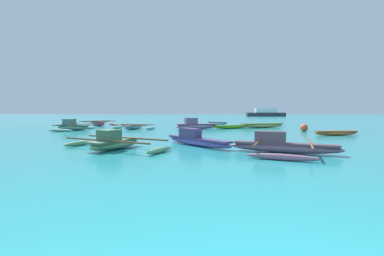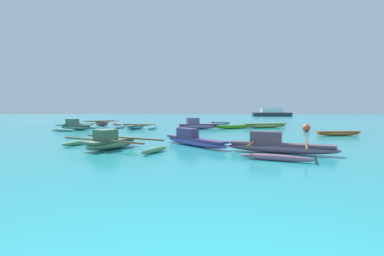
# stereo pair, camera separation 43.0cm
# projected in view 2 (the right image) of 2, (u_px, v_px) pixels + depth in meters

# --- Properties ---
(moored_boat_0) EXTENTS (2.77, 3.49, 0.88)m
(moored_boat_0) POSITION_uv_depth(u_px,v_px,m) (76.00, 126.00, 20.11)
(moored_boat_0) COLOR #62A38D
(moored_boat_0) RESTS_ON ground_plane
(moored_boat_1) EXTENTS (2.82, 0.74, 0.28)m
(moored_boat_1) POSITION_uv_depth(u_px,v_px,m) (338.00, 133.00, 15.41)
(moored_boat_1) COLOR orange
(moored_boat_1) RESTS_ON ground_plane
(moored_boat_2) EXTENTS (2.87, 3.38, 0.72)m
(moored_boat_2) POSITION_uv_depth(u_px,v_px,m) (193.00, 140.00, 10.98)
(moored_boat_2) COLOR #694DA0
(moored_boat_2) RESTS_ON ground_plane
(moored_boat_3) EXTENTS (3.74, 2.70, 0.38)m
(moored_boat_3) POSITION_uv_depth(u_px,v_px,m) (136.00, 127.00, 21.32)
(moored_boat_3) COLOR #77B4B7
(moored_boat_3) RESTS_ON ground_plane
(moored_boat_4) EXTENTS (4.23, 1.91, 0.41)m
(moored_boat_4) POSITION_uv_depth(u_px,v_px,m) (265.00, 125.00, 22.59)
(moored_boat_4) COLOR #A3BB5C
(moored_boat_4) RESTS_ON ground_plane
(moored_boat_5) EXTENTS (2.11, 1.77, 0.38)m
(moored_boat_5) POSITION_uv_depth(u_px,v_px,m) (220.00, 123.00, 26.58)
(moored_boat_5) COLOR #98B0DA
(moored_boat_5) RESTS_ON ground_plane
(moored_boat_6) EXTENTS (3.61, 1.64, 0.93)m
(moored_boat_6) POSITION_uv_depth(u_px,v_px,m) (197.00, 125.00, 21.22)
(moored_boat_6) COLOR #B17AAD
(moored_boat_6) RESTS_ON ground_plane
(moored_boat_7) EXTENTS (4.57, 3.35, 0.78)m
(moored_boat_7) POSITION_uv_depth(u_px,v_px,m) (111.00, 142.00, 10.05)
(moored_boat_7) COLOR #609C6A
(moored_boat_7) RESTS_ON ground_plane
(moored_boat_8) EXTENTS (3.70, 2.48, 0.28)m
(moored_boat_8) POSITION_uv_depth(u_px,v_px,m) (234.00, 127.00, 21.90)
(moored_boat_8) COLOR #68D621
(moored_boat_8) RESTS_ON ground_plane
(moored_boat_9) EXTENTS (3.99, 3.89, 0.49)m
(moored_boat_9) POSITION_uv_depth(u_px,v_px,m) (101.00, 123.00, 26.24)
(moored_boat_9) COLOR #AA515D
(moored_boat_9) RESTS_ON ground_plane
(moored_boat_10) EXTENTS (3.70, 3.78, 0.75)m
(moored_boat_10) POSITION_uv_depth(u_px,v_px,m) (278.00, 146.00, 9.03)
(moored_boat_10) COLOR #8D5C75
(moored_boat_10) RESTS_ON ground_plane
(mooring_buoy_0) EXTENTS (0.37, 0.37, 0.37)m
(mooring_buoy_0) POSITION_uv_depth(u_px,v_px,m) (104.00, 132.00, 15.70)
(mooring_buoy_0) COLOR white
(mooring_buoy_0) RESTS_ON ground_plane
(mooring_buoy_1) EXTENTS (0.55, 0.55, 0.55)m
(mooring_buoy_1) POSITION_uv_depth(u_px,v_px,m) (306.00, 128.00, 18.37)
(mooring_buoy_1) COLOR #E54C2D
(mooring_buoy_1) RESTS_ON ground_plane
(distant_ferry) EXTENTS (10.61, 2.33, 2.33)m
(distant_ferry) POSITION_uv_depth(u_px,v_px,m) (272.00, 113.00, 71.40)
(distant_ferry) COLOR #2D333D
(distant_ferry) RESTS_ON ground_plane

